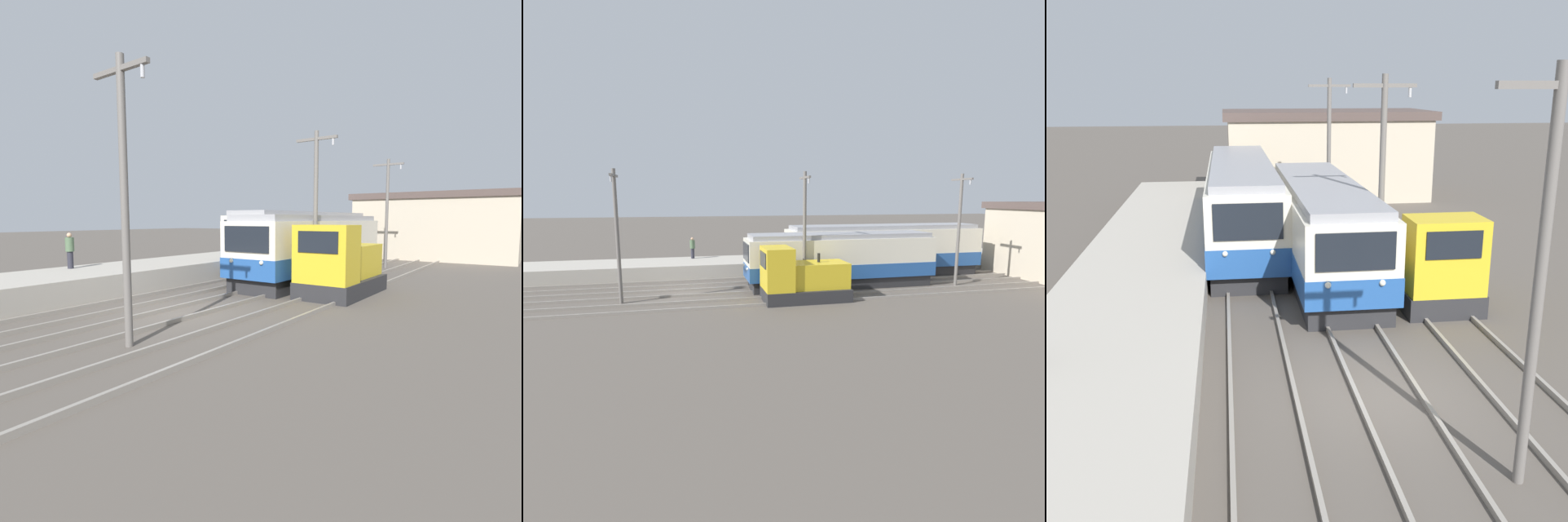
# 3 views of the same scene
# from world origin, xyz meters

# --- Properties ---
(ground_plane) EXTENTS (200.00, 200.00, 0.00)m
(ground_plane) POSITION_xyz_m (0.00, 0.00, 0.00)
(ground_plane) COLOR #564F47
(platform_left) EXTENTS (4.50, 54.00, 0.97)m
(platform_left) POSITION_xyz_m (-6.25, 0.00, 0.49)
(platform_left) COLOR #ADA599
(platform_left) RESTS_ON ground
(track_left) EXTENTS (1.54, 60.00, 0.14)m
(track_left) POSITION_xyz_m (-2.60, 0.00, 0.07)
(track_left) COLOR gray
(track_left) RESTS_ON ground
(track_center) EXTENTS (1.54, 60.00, 0.14)m
(track_center) POSITION_xyz_m (0.20, 0.00, 0.07)
(track_center) COLOR gray
(track_center) RESTS_ON ground
(track_right) EXTENTS (1.54, 60.00, 0.14)m
(track_right) POSITION_xyz_m (3.20, 0.00, 0.07)
(track_right) COLOR gray
(track_right) RESTS_ON ground
(commuter_train_left) EXTENTS (2.84, 14.42, 3.69)m
(commuter_train_left) POSITION_xyz_m (-2.60, 14.26, 1.71)
(commuter_train_left) COLOR #28282B
(commuter_train_left) RESTS_ON ground
(commuter_train_center) EXTENTS (2.84, 12.15, 3.42)m
(commuter_train_center) POSITION_xyz_m (0.20, 9.79, 1.60)
(commuter_train_center) COLOR #28282B
(commuter_train_center) RESTS_ON ground
(shunting_locomotive) EXTENTS (2.40, 4.76, 3.00)m
(shunting_locomotive) POSITION_xyz_m (3.20, 6.39, 1.21)
(shunting_locomotive) COLOR #28282B
(shunting_locomotive) RESTS_ON ground
(catenary_mast_near) EXTENTS (2.00, 0.20, 7.12)m
(catenary_mast_near) POSITION_xyz_m (1.71, -3.21, 3.88)
(catenary_mast_near) COLOR slate
(catenary_mast_near) RESTS_ON ground
(catenary_mast_mid) EXTENTS (2.00, 0.20, 7.12)m
(catenary_mast_mid) POSITION_xyz_m (1.71, 7.02, 3.88)
(catenary_mast_mid) COLOR slate
(catenary_mast_mid) RESTS_ON ground
(catenary_mast_far) EXTENTS (2.00, 0.20, 7.12)m
(catenary_mast_far) POSITION_xyz_m (1.71, 17.25, 3.88)
(catenary_mast_far) COLOR slate
(catenary_mast_far) RESTS_ON ground
(person_on_platform) EXTENTS (0.38, 0.38, 1.64)m
(person_on_platform) POSITION_xyz_m (-7.53, 0.66, 1.86)
(person_on_platform) COLOR #282833
(person_on_platform) RESTS_ON platform_left
(station_building) EXTENTS (12.60, 6.30, 5.32)m
(station_building) POSITION_xyz_m (2.97, 26.00, 2.68)
(station_building) COLOR beige
(station_building) RESTS_ON ground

